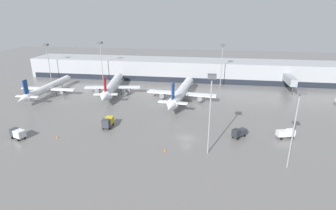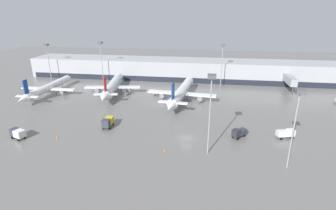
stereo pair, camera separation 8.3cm
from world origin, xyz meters
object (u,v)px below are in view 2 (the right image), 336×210
Objects in this scene: service_truck_3 at (108,122)px; apron_light_mast_2 at (211,93)px; apron_light_mast_4 at (298,107)px; parked_jet_0 at (113,86)px; apron_light_mast_1 at (222,54)px; service_truck_2 at (286,133)px; apron_light_mast_3 at (101,50)px; traffic_cone_0 at (57,137)px; traffic_cone_2 at (155,95)px; service_truck_1 at (239,132)px; service_truck_0 at (18,133)px; traffic_cone_1 at (165,150)px; apron_light_mast_0 at (47,51)px; parked_jet_1 at (181,92)px; parked_jet_3 at (48,88)px.

service_truck_3 is 0.27× the size of apron_light_mast_2.
service_truck_3 is 47.67m from apron_light_mast_4.
parked_jet_0 is 2.06× the size of apron_light_mast_1.
service_truck_2 is 0.28× the size of apron_light_mast_4.
traffic_cone_0 is at bearing -80.26° from apron_light_mast_3.
service_truck_2 is at bearing -71.88° from apron_light_mast_1.
traffic_cone_2 is 0.04× the size of apron_light_mast_1.
apron_light_mast_3 is at bearing 178.90° from apron_light_mast_1.
parked_jet_0 is at bearing -82.36° from service_truck_1.
apron_light_mast_4 is at bearing -163.43° from service_truck_0.
apron_light_mast_0 is (-63.36, 57.03, 13.05)m from traffic_cone_1.
apron_light_mast_0 is at bearing 138.71° from service_truck_2.
apron_light_mast_1 is (-14.81, 45.26, 12.81)m from service_truck_2.
parked_jet_1 is at bearing 50.41° from traffic_cone_0.
parked_jet_1 is at bearing 89.99° from traffic_cone_1.
parked_jet_0 is at bearing 123.59° from traffic_cone_1.
traffic_cone_1 is 0.03× the size of apron_light_mast_4.
service_truck_3 is at bearing 149.19° from traffic_cone_1.
apron_light_mast_3 is (25.45, 0.38, 0.90)m from apron_light_mast_0.
apron_light_mast_3 reaches higher than service_truck_3.
parked_jet_1 is (27.46, -4.51, 0.07)m from parked_jet_0.
service_truck_1 is (55.65, 9.09, -0.12)m from service_truck_0.
parked_jet_3 is at bearing -49.47° from service_truck_0.
traffic_cone_0 is (-57.86, -8.73, -1.15)m from service_truck_2.
apron_light_mast_1 is at bearing -133.57° from service_truck_1.
parked_jet_1 is 51.68m from parked_jet_3.
apron_light_mast_2 reaches higher than apron_light_mast_1.
service_truck_0 is 7.53× the size of traffic_cone_1.
parked_jet_3 reaches higher than traffic_cone_0.
service_truck_2 is 58.52m from traffic_cone_0.
parked_jet_1 is 2.14× the size of apron_light_mast_1.
apron_light_mast_3 is at bearing -158.86° from service_truck_3.
service_truck_1 is 0.26× the size of apron_light_mast_0.
apron_light_mast_4 is at bearing -49.81° from traffic_cone_2.
traffic_cone_0 is at bearing -145.43° from parked_jet_3.
service_truck_3 is 32.14m from apron_light_mast_2.
service_truck_2 is (56.85, -30.21, -1.73)m from parked_jet_0.
apron_light_mast_3 reaches higher than service_truck_0.
traffic_cone_1 is 59.90m from apron_light_mast_1.
traffic_cone_2 is (27.35, 40.40, -1.20)m from service_truck_0.
apron_light_mast_2 is at bearing 4.13° from traffic_cone_1.
traffic_cone_1 is at bearing -173.97° from parked_jet_1.
parked_jet_1 is 2.09× the size of apron_light_mast_2.
apron_light_mast_3 is (-27.26, 16.36, 13.88)m from traffic_cone_2.
traffic_cone_1 is 70.19m from apron_light_mast_3.
parked_jet_1 is at bearing 123.62° from apron_light_mast_4.
apron_light_mast_3 reaches higher than traffic_cone_0.
service_truck_3 is 52.38m from apron_light_mast_3.
parked_jet_3 is 8.02× the size of service_truck_0.
traffic_cone_0 is 66.12m from apron_light_mast_0.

